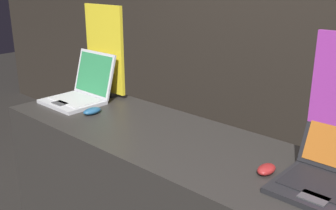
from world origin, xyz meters
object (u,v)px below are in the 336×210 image
object	(u,v)px
mouse_front	(92,111)
promo_stand_front	(105,53)
mouse_back	(266,169)
laptop_back	(334,169)
laptop_front	(81,91)

from	to	relation	value
mouse_front	promo_stand_front	distance (m)	0.44
mouse_back	laptop_back	bearing A→B (deg)	19.86
laptop_front	mouse_front	distance (m)	0.25
promo_stand_front	mouse_back	world-z (taller)	promo_stand_front
mouse_front	mouse_back	distance (m)	1.02
promo_stand_front	mouse_back	distance (m)	1.29
laptop_front	mouse_back	xyz separation A→B (m)	(1.25, -0.06, -0.05)
laptop_back	mouse_front	bearing A→B (deg)	-174.72
mouse_front	mouse_back	world-z (taller)	same
mouse_back	mouse_front	bearing A→B (deg)	-177.97
laptop_front	promo_stand_front	bearing A→B (deg)	90.00
mouse_front	laptop_back	size ratio (longest dim) A/B	0.28
laptop_front	laptop_back	bearing A→B (deg)	0.71
promo_stand_front	mouse_back	bearing A→B (deg)	-11.35
laptop_front	promo_stand_front	size ratio (longest dim) A/B	0.63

